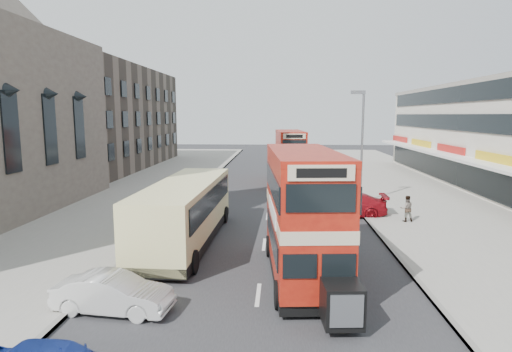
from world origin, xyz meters
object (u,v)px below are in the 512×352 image
at_px(bus_main, 303,214).
at_px(car_left_front, 113,293).
at_px(car_right_a, 346,205).
at_px(bus_second, 290,156).
at_px(car_right_b, 330,186).
at_px(pedestrian_near, 407,208).
at_px(pedestrian_far, 350,168).
at_px(cyclist, 324,189).
at_px(street_lamp, 361,138).
at_px(coach, 186,210).
at_px(car_right_c, 320,170).

relative_size(bus_main, car_left_front, 2.31).
bearing_deg(car_right_a, bus_second, -164.44).
distance_m(car_right_b, pedestrian_near, 10.73).
xyz_separation_m(pedestrian_far, cyclist, (-3.75, -10.66, -0.37)).
distance_m(car_left_front, pedestrian_far, 33.23).
bearing_deg(pedestrian_far, street_lamp, -96.27).
height_order(bus_main, bus_second, bus_main).
xyz_separation_m(coach, pedestrian_far, (11.95, 23.01, -0.64)).
relative_size(bus_second, coach, 0.79).
bearing_deg(pedestrian_far, bus_second, -153.79).
distance_m(street_lamp, car_left_front, 21.27).
xyz_separation_m(car_right_a, pedestrian_far, (2.94, 16.78, 0.34)).
height_order(street_lamp, pedestrian_near, street_lamp).
distance_m(street_lamp, bus_second, 11.38).
height_order(car_right_b, pedestrian_far, pedestrian_far).
relative_size(bus_second, car_right_a, 1.72).
xyz_separation_m(pedestrian_near, cyclist, (-4.08, 7.92, -0.24)).
bearing_deg(car_right_b, car_right_c, 175.02).
relative_size(bus_second, car_right_b, 2.10).
bearing_deg(bus_second, bus_main, 85.75).
distance_m(bus_second, coach, 20.78).
xyz_separation_m(bus_second, car_right_a, (3.27, -13.73, -1.78)).
bearing_deg(pedestrian_near, car_left_front, 42.51).
height_order(coach, pedestrian_near, coach).
height_order(bus_second, car_right_a, bus_second).
distance_m(bus_second, car_right_c, 5.33).
xyz_separation_m(car_right_b, pedestrian_far, (2.99, 8.38, 0.50)).
bearing_deg(pedestrian_near, street_lamp, -72.44).
xyz_separation_m(bus_main, car_right_b, (3.31, 18.89, -2.01)).
bearing_deg(bus_second, cyclist, 103.87).
distance_m(coach, car_right_c, 25.43).
xyz_separation_m(car_left_front, pedestrian_near, (12.99, 12.15, 0.30)).
bearing_deg(bus_main, cyclist, -103.32).
relative_size(street_lamp, pedestrian_far, 4.39).
bearing_deg(coach, car_right_b, 60.04).
height_order(coach, cyclist, coach).
relative_size(bus_second, car_right_c, 2.11).
distance_m(bus_main, car_left_front, 7.50).
xyz_separation_m(car_right_a, car_right_b, (-0.05, 8.39, -0.16)).
relative_size(coach, cyclist, 5.37).
height_order(bus_main, car_right_b, bus_main).
height_order(street_lamp, coach, street_lamp).
bearing_deg(car_right_b, car_left_front, -28.13).
distance_m(bus_second, pedestrian_far, 7.07).
bearing_deg(street_lamp, car_right_a, -112.17).
bearing_deg(car_right_c, car_left_front, -22.38).
relative_size(car_right_b, pedestrian_near, 2.63).
distance_m(street_lamp, car_right_b, 6.53).
distance_m(car_right_b, car_right_c, 9.14).
relative_size(car_left_front, pedestrian_far, 2.10).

